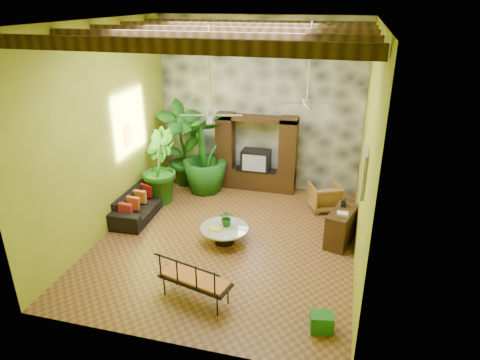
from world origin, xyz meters
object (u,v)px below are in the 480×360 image
(sofa, at_px, (141,202))
(tall_plant_c, at_px, (204,154))
(side_console, at_px, (341,227))
(green_bin, at_px, (322,322))
(coffee_table, at_px, (224,233))
(ceiling_fan_back, at_px, (308,93))
(tall_plant_a, at_px, (182,144))
(iron_bench, at_px, (194,279))
(tall_plant_b, at_px, (158,167))
(ceiling_fan_front, at_px, (211,105))
(entertainment_center, at_px, (256,159))
(wicker_armchair, at_px, (325,197))

(sofa, bearing_deg, tall_plant_c, -35.14)
(side_console, height_order, green_bin, side_console)
(tall_plant_c, relative_size, coffee_table, 2.06)
(ceiling_fan_back, bearing_deg, sofa, -173.60)
(tall_plant_a, distance_m, coffee_table, 3.85)
(ceiling_fan_back, distance_m, iron_bench, 4.85)
(tall_plant_c, bearing_deg, tall_plant_b, -136.58)
(coffee_table, distance_m, green_bin, 3.47)
(sofa, xyz_separation_m, side_console, (5.30, -0.18, 0.09))
(ceiling_fan_front, height_order, tall_plant_c, ceiling_fan_front)
(iron_bench, bearing_deg, green_bin, 10.85)
(tall_plant_a, height_order, tall_plant_b, tall_plant_a)
(ceiling_fan_back, bearing_deg, tall_plant_a, 156.79)
(ceiling_fan_back, height_order, coffee_table, ceiling_fan_back)
(sofa, bearing_deg, iron_bench, -141.15)
(tall_plant_c, bearing_deg, ceiling_fan_back, -24.23)
(coffee_table, xyz_separation_m, side_console, (2.69, 0.67, 0.17))
(entertainment_center, bearing_deg, sofa, -137.68)
(sofa, distance_m, coffee_table, 2.75)
(iron_bench, xyz_separation_m, side_console, (2.62, 2.93, -0.12))
(wicker_armchair, bearing_deg, side_console, 83.09)
(tall_plant_a, height_order, side_console, tall_plant_a)
(ceiling_fan_front, bearing_deg, tall_plant_b, 138.65)
(entertainment_center, xyz_separation_m, tall_plant_b, (-2.47, -1.54, 0.08))
(entertainment_center, relative_size, side_console, 2.27)
(entertainment_center, xyz_separation_m, wicker_armchair, (2.15, -0.89, -0.60))
(sofa, distance_m, tall_plant_b, 1.14)
(tall_plant_b, distance_m, green_bin, 6.49)
(ceiling_fan_front, relative_size, green_bin, 4.68)
(ceiling_fan_back, height_order, iron_bench, ceiling_fan_back)
(tall_plant_b, height_order, coffee_table, tall_plant_b)
(iron_bench, xyz_separation_m, green_bin, (2.43, -0.15, -0.37))
(sofa, bearing_deg, ceiling_fan_front, -116.56)
(side_console, relative_size, green_bin, 2.66)
(ceiling_fan_front, height_order, tall_plant_a, ceiling_fan_front)
(ceiling_fan_back, distance_m, side_console, 3.23)
(sofa, distance_m, green_bin, 6.07)
(tall_plant_a, bearing_deg, coffee_table, -53.46)
(wicker_armchair, bearing_deg, tall_plant_a, -31.07)
(green_bin, bearing_deg, ceiling_fan_front, 141.30)
(entertainment_center, bearing_deg, iron_bench, -89.68)
(ceiling_fan_front, relative_size, wicker_armchair, 2.30)
(green_bin, bearing_deg, coffee_table, 136.09)
(ceiling_fan_front, xyz_separation_m, iron_bench, (0.23, -1.98, -2.86))
(ceiling_fan_front, bearing_deg, wicker_armchair, 48.44)
(ceiling_fan_front, bearing_deg, iron_bench, -83.37)
(entertainment_center, distance_m, ceiling_fan_back, 3.50)
(entertainment_center, height_order, tall_plant_b, entertainment_center)
(side_console, bearing_deg, green_bin, -77.40)
(green_bin, bearing_deg, ceiling_fan_back, 103.02)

